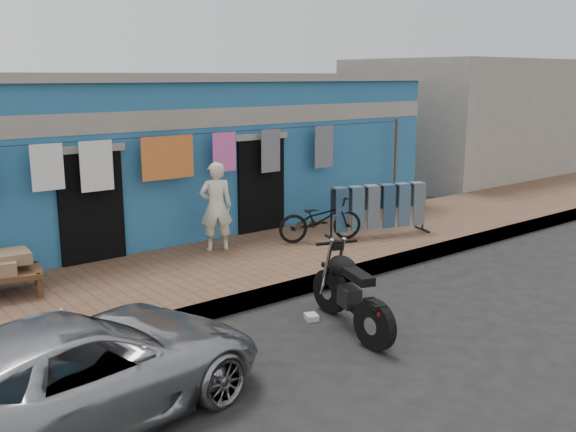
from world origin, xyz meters
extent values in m
plane|color=black|center=(0.00, 0.00, 0.00)|extent=(80.00, 80.00, 0.00)
cube|color=brown|center=(0.00, 3.00, 0.12)|extent=(28.00, 3.00, 0.25)
cube|color=gray|center=(0.00, 1.55, 0.12)|extent=(28.00, 0.10, 0.25)
cube|color=#245C8C|center=(0.00, 7.00, 1.60)|extent=(12.00, 5.00, 3.20)
cube|color=#9E9384|center=(0.00, 4.56, 2.55)|extent=(12.00, 0.14, 0.35)
cube|color=#9E9384|center=(0.00, 7.00, 3.28)|extent=(12.20, 5.20, 0.16)
cube|color=black|center=(-2.20, 4.48, 1.05)|extent=(1.10, 0.10, 2.10)
cube|color=black|center=(1.30, 4.48, 1.05)|extent=(1.10, 0.10, 2.10)
cube|color=#9E9384|center=(11.00, 7.00, 1.90)|extent=(6.00, 5.00, 3.80)
cylinder|color=brown|center=(5.00, 4.25, 1.30)|extent=(0.06, 0.06, 2.10)
cylinder|color=black|center=(0.00, 4.25, 2.30)|extent=(10.00, 0.01, 0.01)
cube|color=silver|center=(-2.94, 4.25, 1.94)|extent=(0.50, 0.02, 0.72)
cube|color=silver|center=(-2.16, 4.25, 1.89)|extent=(0.55, 0.02, 0.82)
cube|color=#CC4C26|center=(-0.87, 4.25, 1.92)|extent=(1.00, 0.02, 0.75)
cube|color=#D5589F|center=(0.30, 4.25, 1.94)|extent=(0.50, 0.02, 0.73)
cube|color=slate|center=(1.38, 4.25, 1.88)|extent=(0.45, 0.02, 0.84)
cube|color=slate|center=(2.78, 4.25, 1.86)|extent=(0.50, 0.02, 0.87)
imported|color=#A6A6AB|center=(-4.21, 0.01, 0.56)|extent=(4.23, 2.47, 1.12)
imported|color=beige|center=(-0.20, 3.78, 1.05)|extent=(0.68, 0.58, 1.59)
imported|color=black|center=(1.66, 3.10, 0.77)|extent=(1.70, 1.13, 1.04)
cube|color=silver|center=(0.41, 1.04, 0.04)|extent=(0.21, 0.18, 0.08)
cube|color=silver|center=(0.16, 1.05, 0.05)|extent=(0.22, 0.23, 0.09)
cube|color=silver|center=(-0.68, 0.64, 0.04)|extent=(0.22, 0.25, 0.08)
camera|label=1|loc=(-6.18, -5.68, 3.32)|focal=40.00mm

